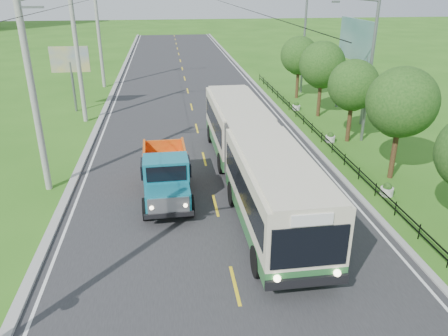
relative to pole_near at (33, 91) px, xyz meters
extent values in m
plane|color=#2D6618|center=(8.26, -9.00, -5.09)|extent=(240.00, 240.00, 0.00)
cube|color=#28282B|center=(8.26, 11.00, -5.08)|extent=(14.00, 120.00, 0.02)
cube|color=#9E9E99|center=(1.06, 11.00, -5.02)|extent=(0.40, 120.00, 0.15)
cube|color=#9E9E99|center=(15.41, 11.00, -5.04)|extent=(0.30, 120.00, 0.10)
cube|color=silver|center=(1.61, 11.00, -5.07)|extent=(0.12, 120.00, 0.00)
cube|color=silver|center=(14.91, 11.00, -5.07)|extent=(0.12, 120.00, 0.00)
cube|color=yellow|center=(8.26, -9.00, -5.07)|extent=(0.12, 2.20, 0.00)
cube|color=black|center=(16.26, 5.00, -4.79)|extent=(0.04, 40.00, 0.60)
cylinder|color=gray|center=(-0.04, 0.00, -0.09)|extent=(0.32, 0.32, 10.00)
cube|color=slate|center=(0.46, 0.00, 3.71)|extent=(1.20, 0.10, 0.10)
cylinder|color=gray|center=(-0.04, 12.00, -0.09)|extent=(0.32, 0.32, 10.00)
cylinder|color=gray|center=(-0.04, 24.00, -0.09)|extent=(0.32, 0.32, 10.00)
cylinder|color=#382314|center=(18.06, -1.00, -3.41)|extent=(0.28, 0.28, 3.36)
sphere|color=#174112|center=(18.06, -1.00, -0.89)|extent=(3.60, 3.60, 3.60)
sphere|color=#174112|center=(18.26, -0.50, -1.61)|extent=(2.64, 2.64, 2.64)
cylinder|color=#382314|center=(18.06, 5.00, -3.58)|extent=(0.28, 0.28, 3.02)
sphere|color=#174112|center=(18.06, 5.00, -1.31)|extent=(3.24, 3.24, 3.24)
sphere|color=#174112|center=(18.26, 5.50, -1.96)|extent=(2.38, 2.38, 2.38)
cylinder|color=#382314|center=(18.06, 11.00, -3.47)|extent=(0.28, 0.28, 3.25)
sphere|color=#174112|center=(18.06, 11.00, -1.03)|extent=(3.48, 3.48, 3.48)
sphere|color=#174112|center=(18.26, 11.50, -1.73)|extent=(2.55, 2.55, 2.55)
cylinder|color=#382314|center=(18.06, 17.00, -3.55)|extent=(0.28, 0.28, 3.08)
sphere|color=#174112|center=(18.06, 17.00, -1.24)|extent=(3.30, 3.30, 3.30)
sphere|color=#174112|center=(18.26, 17.50, -1.90)|extent=(2.42, 2.42, 2.42)
cylinder|color=slate|center=(19.06, 5.00, -0.59)|extent=(0.20, 0.20, 9.00)
cube|color=slate|center=(16.36, 5.00, 3.66)|extent=(0.45, 0.16, 0.12)
cylinder|color=slate|center=(19.06, 19.00, -0.59)|extent=(0.20, 0.20, 9.00)
cylinder|color=silver|center=(16.86, -3.00, -4.89)|extent=(0.64, 0.64, 0.40)
sphere|color=#174112|center=(16.86, -3.00, -4.64)|extent=(0.44, 0.44, 0.44)
cylinder|color=silver|center=(16.86, 5.00, -4.89)|extent=(0.64, 0.64, 0.40)
sphere|color=#174112|center=(16.86, 5.00, -4.64)|extent=(0.44, 0.44, 0.44)
cylinder|color=silver|center=(16.86, 13.00, -4.89)|extent=(0.64, 0.64, 0.40)
sphere|color=#174112|center=(16.86, 13.00, -4.64)|extent=(0.44, 0.44, 0.44)
cylinder|color=slate|center=(-1.24, 15.00, -3.09)|extent=(0.20, 0.20, 4.00)
cube|color=yellow|center=(-1.24, 15.00, -0.89)|extent=(3.00, 0.15, 2.00)
cylinder|color=slate|center=(20.56, 8.50, -2.59)|extent=(0.24, 0.24, 5.00)
cylinder|color=slate|center=(20.56, 13.50, -2.59)|extent=(0.24, 0.24, 5.00)
cube|color=#144C47|center=(20.56, 11.00, 0.71)|extent=(0.20, 6.00, 3.00)
cube|color=#276330|center=(10.41, -5.84, -4.20)|extent=(2.92, 8.48, 0.62)
cube|color=beige|center=(10.41, -5.84, -2.80)|extent=(2.92, 8.48, 2.17)
cube|color=black|center=(10.41, -5.84, -2.79)|extent=(2.96, 7.80, 1.07)
cube|color=#276330|center=(10.29, 3.44, -4.20)|extent=(2.91, 7.91, 0.62)
cube|color=beige|center=(10.29, 3.44, -2.80)|extent=(2.91, 7.91, 2.17)
cube|color=black|center=(10.29, 3.44, -2.79)|extent=(2.95, 7.24, 1.07)
cube|color=#4C4C4C|center=(10.35, -1.06, -3.11)|extent=(2.66, 1.16, 2.68)
cube|color=black|center=(10.46, -10.08, -2.99)|extent=(2.53, 0.10, 1.46)
cylinder|color=black|center=(9.17, -8.50, -4.51)|extent=(0.38, 1.17, 1.17)
cylinder|color=black|center=(11.71, -8.47, -4.51)|extent=(0.38, 1.17, 1.17)
cylinder|color=black|center=(9.10, -2.99, -4.51)|extent=(0.38, 1.17, 1.17)
cylinder|color=black|center=(11.64, -2.95, -4.51)|extent=(0.38, 1.17, 1.17)
cylinder|color=black|center=(9.05, 0.84, -4.51)|extent=(0.38, 1.17, 1.17)
cylinder|color=black|center=(11.59, 0.87, -4.51)|extent=(0.38, 1.17, 1.17)
cylinder|color=black|center=(8.98, 6.02, -4.51)|extent=(0.38, 1.17, 1.17)
cylinder|color=black|center=(11.53, 6.05, -4.51)|extent=(0.38, 1.17, 1.17)
cube|color=#167287|center=(6.05, -4.02, -4.07)|extent=(1.99, 1.36, 0.93)
cube|color=#167287|center=(6.01, -2.62, -3.60)|extent=(2.09, 1.54, 1.87)
cube|color=black|center=(6.01, -2.62, -3.13)|extent=(2.29, 1.27, 0.65)
cube|color=black|center=(5.99, -1.88, -4.49)|extent=(1.07, 5.62, 0.23)
cube|color=orange|center=(5.95, -0.29, -3.55)|extent=(2.22, 2.85, 1.21)
cylinder|color=black|center=(5.06, -3.86, -4.58)|extent=(0.35, 1.03, 1.03)
cylinder|color=black|center=(7.02, -3.81, -4.58)|extent=(0.35, 1.03, 1.03)
cylinder|color=black|center=(4.97, -0.13, -4.58)|extent=(0.35, 1.03, 1.03)
cylinder|color=black|center=(6.93, -0.08, -4.58)|extent=(0.35, 1.03, 1.03)
camera|label=1|loc=(6.24, -21.30, 4.72)|focal=35.00mm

